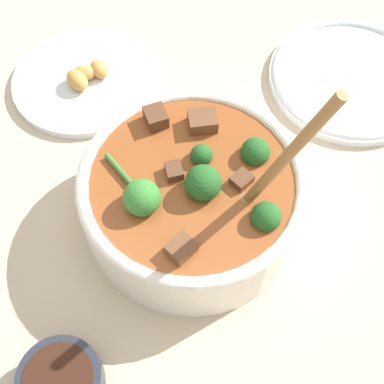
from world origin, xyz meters
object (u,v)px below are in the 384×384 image
at_px(empty_plate, 351,77).
at_px(stew_bowl, 192,195).
at_px(condiment_bowl, 61,381).
at_px(food_plate, 83,80).

bearing_deg(empty_plate, stew_bowl, -149.06).
distance_m(stew_bowl, empty_plate, 0.34).
bearing_deg(condiment_bowl, stew_bowl, 43.06).
distance_m(condiment_bowl, food_plate, 0.44).
height_order(stew_bowl, condiment_bowl, stew_bowl).
height_order(condiment_bowl, empty_plate, condiment_bowl).
xyz_separation_m(stew_bowl, food_plate, (-0.11, 0.26, -0.05)).
relative_size(stew_bowl, food_plate, 1.38).
height_order(stew_bowl, food_plate, stew_bowl).
distance_m(stew_bowl, food_plate, 0.29).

